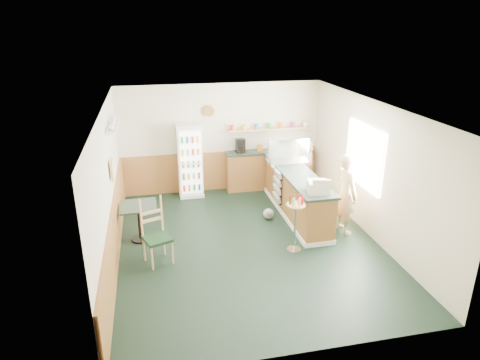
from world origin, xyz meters
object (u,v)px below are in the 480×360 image
object	(u,v)px
cash_register	(318,187)
cafe_table	(139,216)
drinks_fridge	(190,161)
display_case	(289,152)
cafe_chair	(157,229)
shopkeeper	(346,194)
condiment_stand	(296,216)

from	to	relation	value
cash_register	cafe_table	world-z (taller)	cash_register
drinks_fridge	display_case	world-z (taller)	drinks_fridge
drinks_fridge	cafe_chair	bearing A→B (deg)	-107.06
cafe_chair	drinks_fridge	bearing A→B (deg)	52.49
cafe_table	shopkeeper	bearing A→B (deg)	-6.93
drinks_fridge	shopkeeper	bearing A→B (deg)	-42.39
condiment_stand	display_case	bearing A→B (deg)	75.74
condiment_stand	cafe_table	size ratio (longest dim) A/B	1.47
cash_register	cafe_table	bearing A→B (deg)	-179.51
condiment_stand	cafe_chair	xyz separation A→B (m)	(-2.54, 0.19, -0.09)
display_case	condiment_stand	world-z (taller)	display_case
cash_register	cafe_chair	size ratio (longest dim) A/B	0.33
condiment_stand	drinks_fridge	bearing A→B (deg)	117.36
display_case	cafe_chair	size ratio (longest dim) A/B	0.80
drinks_fridge	cafe_chair	distance (m)	3.11
display_case	drinks_fridge	bearing A→B (deg)	155.08
condiment_stand	cafe_table	bearing A→B (deg)	160.26
display_case	cafe_chair	xyz separation A→B (m)	(-3.08, -1.95, -0.65)
shopkeeper	cafe_chair	world-z (taller)	shopkeeper
shopkeeper	condiment_stand	world-z (taller)	shopkeeper
condiment_stand	cafe_chair	distance (m)	2.55
display_case	cafe_chair	distance (m)	3.71
cash_register	display_case	bearing A→B (deg)	102.02
drinks_fridge	shopkeeper	size ratio (longest dim) A/B	1.06
cafe_chair	shopkeeper	bearing A→B (deg)	-15.34
display_case	condiment_stand	xyz separation A→B (m)	(-0.54, -2.14, -0.57)
shopkeeper	cafe_table	bearing A→B (deg)	76.11
drinks_fridge	shopkeeper	distance (m)	3.89
display_case	shopkeeper	world-z (taller)	shopkeeper
cash_register	shopkeeper	bearing A→B (deg)	27.57
cash_register	shopkeeper	world-z (taller)	shopkeeper
cash_register	cafe_table	xyz separation A→B (m)	(-3.40, 0.69, -0.59)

